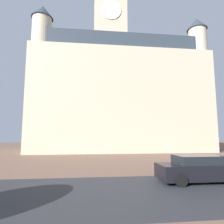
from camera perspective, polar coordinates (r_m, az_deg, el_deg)
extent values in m
plane|color=brown|center=(10.81, 1.97, -20.57)|extent=(120.00, 120.00, 0.00)
cube|color=#2D2D33|center=(9.35, 3.46, -22.74)|extent=(120.00, 6.31, 0.00)
cube|color=beige|center=(32.69, 2.23, 2.33)|extent=(27.58, 11.43, 15.61)
cube|color=#2D3842|center=(35.28, 2.16, 16.92)|extent=(25.37, 10.52, 2.40)
cube|color=beige|center=(33.86, -0.78, 11.90)|extent=(5.48, 5.48, 26.95)
cylinder|color=silver|center=(35.78, -0.25, 28.16)|extent=(3.29, 0.15, 3.29)
cylinder|color=beige|center=(29.60, -20.92, 8.06)|extent=(2.80, 2.80, 19.94)
cone|color=#2D3842|center=(34.05, -20.04, 26.21)|extent=(3.20, 3.20, 2.00)
cylinder|color=beige|center=(33.38, 24.88, 6.37)|extent=(2.80, 2.80, 19.70)
cone|color=#2D3842|center=(37.29, 23.96, 22.84)|extent=(3.20, 3.20, 2.00)
cube|color=black|center=(12.04, 24.51, -15.79)|extent=(4.50, 1.78, 0.79)
cube|color=black|center=(11.95, 24.36, -12.81)|extent=(2.52, 1.57, 0.47)
cylinder|color=black|center=(13.60, 28.14, -15.57)|extent=(0.64, 0.22, 0.64)
cylinder|color=black|center=(12.22, 16.06, -17.17)|extent=(0.64, 0.22, 0.64)
cylinder|color=black|center=(10.62, 19.93, -18.64)|extent=(0.64, 0.22, 0.64)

